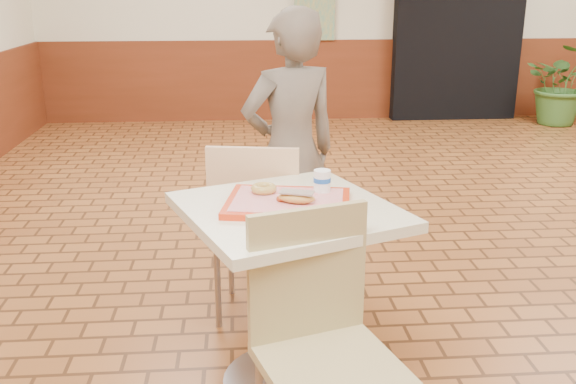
{
  "coord_description": "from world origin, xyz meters",
  "views": [
    {
      "loc": [
        -1.57,
        -3.17,
        1.66
      ],
      "look_at": [
        -1.38,
        -0.77,
        0.88
      ],
      "focal_mm": 40.0,
      "sensor_mm": 36.0,
      "label": 1
    }
  ],
  "objects": [
    {
      "name": "room_shell",
      "position": [
        0.0,
        0.0,
        1.5
      ],
      "size": [
        8.01,
        10.01,
        3.01
      ],
      "color": "brown",
      "rests_on": "ground"
    },
    {
      "name": "wainscot_band",
      "position": [
        0.0,
        0.0,
        0.5
      ],
      "size": [
        8.0,
        10.0,
        1.0
      ],
      "color": "#622812",
      "rests_on": "ground"
    },
    {
      "name": "corridor_doorway",
      "position": [
        1.2,
        4.88,
        1.1
      ],
      "size": [
        1.6,
        0.22,
        2.2
      ],
      "primitive_type": "cube",
      "color": "black",
      "rests_on": "ground"
    },
    {
      "name": "main_table",
      "position": [
        -1.38,
        -0.77,
        0.55
      ],
      "size": [
        0.78,
        0.78,
        0.82
      ],
      "rotation": [
        0.0,
        0.0,
        0.38
      ],
      "color": "beige",
      "rests_on": "ground"
    },
    {
      "name": "chair_main_front",
      "position": [
        -1.31,
        -1.26,
        0.53
      ],
      "size": [
        0.55,
        0.55,
        0.95
      ],
      "rotation": [
        0.0,
        0.0,
        0.3
      ],
      "color": "tan",
      "rests_on": "ground"
    },
    {
      "name": "chair_main_back",
      "position": [
        -1.49,
        -0.17,
        0.53
      ],
      "size": [
        0.5,
        0.5,
        0.95
      ],
      "rotation": [
        0.0,
        0.0,
        2.97
      ],
      "color": "#EABD8C",
      "rests_on": "ground"
    },
    {
      "name": "customer",
      "position": [
        -1.29,
        0.23,
        0.78
      ],
      "size": [
        0.66,
        0.55,
        1.56
      ],
      "primitive_type": "imported",
      "rotation": [
        0.0,
        0.0,
        3.5
      ],
      "color": "#6A5F52",
      "rests_on": "ground"
    },
    {
      "name": "serving_tray",
      "position": [
        -1.38,
        -0.77,
        0.84
      ],
      "size": [
        0.48,
        0.38,
        0.03
      ],
      "rotation": [
        0.0,
        0.0,
        -0.18
      ],
      "color": "red",
      "rests_on": "main_table"
    },
    {
      "name": "ring_donut",
      "position": [
        -1.47,
        -0.68,
        0.87
      ],
      "size": [
        0.14,
        0.14,
        0.03
      ],
      "primitive_type": "torus",
      "rotation": [
        0.0,
        0.0,
        0.42
      ],
      "color": "#B99443",
      "rests_on": "serving_tray"
    },
    {
      "name": "long_john_donut",
      "position": [
        -1.35,
        -0.82,
        0.88
      ],
      "size": [
        0.16,
        0.12,
        0.05
      ],
      "rotation": [
        0.0,
        0.0,
        -0.34
      ],
      "color": "#C38839",
      "rests_on": "serving_tray"
    },
    {
      "name": "paper_cup",
      "position": [
        -1.23,
        -0.68,
        0.9
      ],
      "size": [
        0.07,
        0.07,
        0.09
      ],
      "rotation": [
        0.0,
        0.0,
        -0.13
      ],
      "color": "white",
      "rests_on": "serving_tray"
    },
    {
      "name": "potted_plant",
      "position": [
        2.41,
        4.4,
        0.5
      ],
      "size": [
        1.13,
        1.07,
        0.99
      ],
      "primitive_type": "imported",
      "rotation": [
        0.0,
        0.0,
        -0.41
      ],
      "color": "#3A6C2B",
      "rests_on": "ground"
    }
  ]
}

